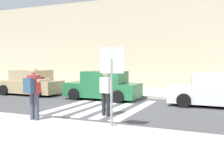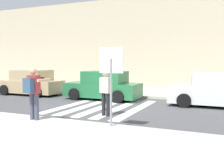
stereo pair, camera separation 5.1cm
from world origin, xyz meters
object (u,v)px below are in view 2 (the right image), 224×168
(pedestrian_crossing, at_px, (106,90))
(parked_car_green, at_px, (103,86))
(stop_sign, at_px, (111,69))
(photographer_with_backpack, at_px, (33,89))
(parked_car_tan, at_px, (31,83))
(parked_car_white, at_px, (216,91))

(pedestrian_crossing, xyz_separation_m, parked_car_green, (-1.99, 3.91, -0.25))
(stop_sign, relative_size, parked_car_green, 0.57)
(stop_sign, distance_m, photographer_with_backpack, 2.79)
(parked_car_tan, bearing_deg, parked_car_green, 0.00)
(parked_car_tan, relative_size, parked_car_green, 1.00)
(pedestrian_crossing, height_order, parked_car_green, pedestrian_crossing)
(photographer_with_backpack, distance_m, parked_car_white, 8.12)
(stop_sign, relative_size, parked_car_white, 0.57)
(parked_car_green, bearing_deg, photographer_with_backpack, -86.50)
(parked_car_tan, bearing_deg, stop_sign, -35.50)
(photographer_with_backpack, bearing_deg, parked_car_white, 48.34)
(stop_sign, height_order, parked_car_tan, stop_sign)
(pedestrian_crossing, relative_size, parked_car_tan, 0.42)
(stop_sign, height_order, parked_car_green, stop_sign)
(stop_sign, xyz_separation_m, parked_car_tan, (-8.10, 5.78, -1.12))
(photographer_with_backpack, bearing_deg, parked_car_tan, 131.77)
(photographer_with_backpack, xyz_separation_m, parked_car_green, (-0.37, 6.06, -0.44))
(photographer_with_backpack, height_order, pedestrian_crossing, photographer_with_backpack)
(parked_car_white, bearing_deg, parked_car_green, 180.00)
(parked_car_tan, height_order, parked_car_white, same)
(pedestrian_crossing, xyz_separation_m, parked_car_tan, (-7.04, 3.91, -0.25))
(parked_car_tan, height_order, parked_car_green, same)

